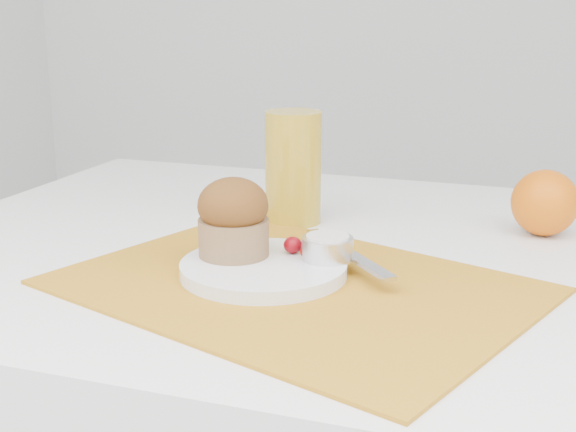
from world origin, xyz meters
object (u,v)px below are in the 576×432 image
(juice_glass, at_px, (293,168))
(muffin, at_px, (233,218))
(plate, at_px, (264,269))
(orange, at_px, (545,203))

(juice_glass, bearing_deg, muffin, -89.02)
(plate, bearing_deg, juice_glass, 101.03)
(plate, distance_m, muffin, 0.07)
(orange, bearing_deg, plate, -135.40)
(orange, relative_size, juice_glass, 0.56)
(plate, relative_size, juice_glass, 1.20)
(orange, relative_size, muffin, 0.93)
(plate, xyz_separation_m, orange, (0.28, 0.27, 0.03))
(plate, xyz_separation_m, juice_glass, (-0.04, 0.23, 0.06))
(plate, xyz_separation_m, muffin, (-0.04, 0.01, 0.05))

